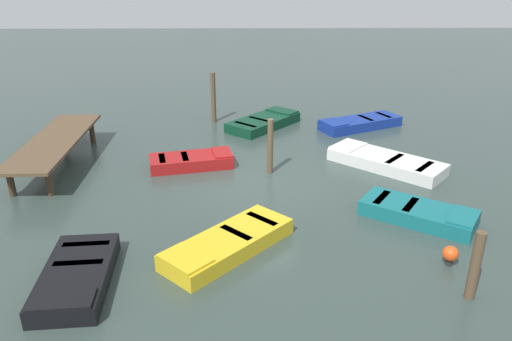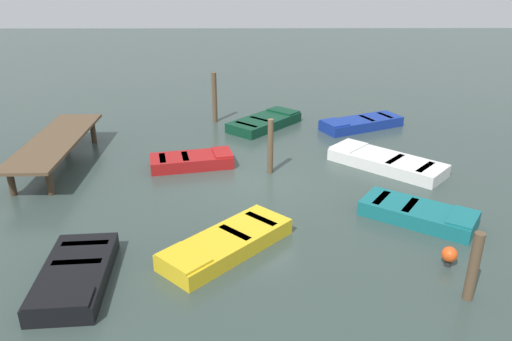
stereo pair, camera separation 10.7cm
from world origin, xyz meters
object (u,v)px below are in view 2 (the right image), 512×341
at_px(mooring_piling_far_left, 215,98).
at_px(dock_segment, 56,142).
at_px(rowboat_teal, 418,213).
at_px(mooring_piling_far_right, 474,267).
at_px(rowboat_blue, 361,123).
at_px(rowboat_white, 386,162).
at_px(rowboat_dark_green, 265,122).
at_px(rowboat_black, 75,275).
at_px(mooring_piling_near_right, 270,147).
at_px(rowboat_yellow, 226,243).
at_px(marker_buoy, 449,255).
at_px(rowboat_red, 192,161).

bearing_deg(mooring_piling_far_left, dock_segment, 134.91).
height_order(rowboat_teal, mooring_piling_far_right, mooring_piling_far_right).
height_order(dock_segment, rowboat_blue, dock_segment).
relative_size(rowboat_teal, rowboat_white, 0.82).
xyz_separation_m(rowboat_white, mooring_piling_far_left, (5.30, 6.11, 0.86)).
bearing_deg(rowboat_dark_green, rowboat_black, -160.60).
bearing_deg(mooring_piling_near_right, rowboat_blue, -39.95).
height_order(mooring_piling_far_right, mooring_piling_near_right, mooring_piling_near_right).
bearing_deg(mooring_piling_near_right, rowboat_teal, -130.62).
bearing_deg(rowboat_black, mooring_piling_far_left, 164.82).
bearing_deg(rowboat_dark_green, dock_segment, 161.47).
distance_m(mooring_piling_far_right, mooring_piling_near_right, 7.66).
distance_m(rowboat_yellow, rowboat_black, 3.42).
distance_m(rowboat_white, mooring_piling_near_right, 3.99).
bearing_deg(rowboat_white, rowboat_teal, 130.97).
relative_size(rowboat_blue, rowboat_black, 1.25).
distance_m(mooring_piling_far_left, marker_buoy, 12.71).
distance_m(rowboat_dark_green, rowboat_white, 6.02).
distance_m(rowboat_teal, rowboat_blue, 8.02).
bearing_deg(rowboat_yellow, rowboat_white, 178.65).
height_order(rowboat_white, mooring_piling_far_right, mooring_piling_far_right).
relative_size(rowboat_blue, mooring_piling_far_left, 1.71).
xyz_separation_m(rowboat_yellow, rowboat_blue, (9.51, -5.17, -0.00)).
bearing_deg(rowboat_teal, rowboat_white, 123.47).
relative_size(rowboat_dark_green, mooring_piling_near_right, 1.88).
height_order(dock_segment, rowboat_yellow, dock_segment).
xyz_separation_m(rowboat_yellow, rowboat_red, (5.35, 1.41, 0.00)).
distance_m(rowboat_white, marker_buoy, 5.85).
distance_m(rowboat_dark_green, rowboat_yellow, 9.80).
bearing_deg(rowboat_black, rowboat_teal, 103.87).
xyz_separation_m(rowboat_white, marker_buoy, (-5.85, 0.04, 0.07)).
bearing_deg(mooring_piling_far_left, rowboat_red, 175.25).
distance_m(dock_segment, rowboat_blue, 11.86).
bearing_deg(mooring_piling_far_right, marker_buoy, -1.51).
height_order(rowboat_blue, rowboat_red, same).
bearing_deg(marker_buoy, rowboat_red, 47.28).
bearing_deg(rowboat_yellow, rowboat_black, -25.05).
bearing_deg(mooring_piling_far_left, mooring_piling_near_right, -158.92).
bearing_deg(mooring_piling_far_right, rowboat_yellow, 70.00).
bearing_deg(dock_segment, mooring_piling_far_left, -46.42).
height_order(rowboat_black, marker_buoy, marker_buoy).
bearing_deg(mooring_piling_far_left, rowboat_blue, -99.07).
relative_size(rowboat_red, mooring_piling_near_right, 1.59).
xyz_separation_m(mooring_piling_far_left, mooring_piling_far_right, (-12.33, -6.04, -0.30)).
relative_size(dock_segment, rowboat_black, 2.00).
distance_m(rowboat_teal, rowboat_black, 8.69).
bearing_deg(mooring_piling_far_right, rowboat_black, 86.04).
relative_size(mooring_piling_far_right, marker_buoy, 3.21).
relative_size(rowboat_dark_green, marker_buoy, 7.18).
height_order(dock_segment, marker_buoy, dock_segment).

